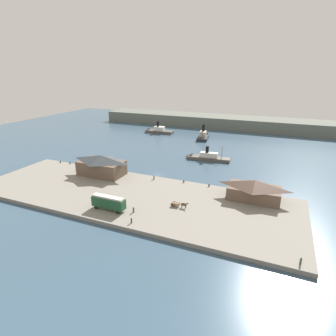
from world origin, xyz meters
TOP-DOWN VIEW (x-y plane):
  - ground_plane at (0.00, 0.00)m, footprint 320.00×320.00m
  - quay_promenade at (0.00, -22.00)m, footprint 110.00×36.00m
  - seawall_edge at (0.00, -3.60)m, footprint 110.00×0.80m
  - ferry_shed_customs_shed at (-19.18, -10.20)m, footprint 17.98×10.12m
  - ferry_shed_east_terminal at (38.85, -9.55)m, footprint 16.49×9.22m
  - street_tram at (-0.03, -33.46)m, footprint 10.44×2.88m
  - horse_cart at (18.57, -23.75)m, footprint 5.43×1.55m
  - pedestrian_at_waters_edge at (7.52, -32.05)m, footprint 0.44×0.44m
  - pedestrian_near_west_shed at (9.88, -37.38)m, footprint 0.41×0.41m
  - pedestrian_walking_west at (51.66, -37.88)m, footprint 0.43×0.43m
  - pedestrian_near_cart at (2.09, -6.83)m, footprint 0.44×0.44m
  - mooring_post_west at (-45.22, -5.40)m, footprint 0.44×0.44m
  - mooring_post_center_east at (23.16, -5.25)m, footprint 0.44×0.44m
  - mooring_post_east at (13.61, -5.30)m, footprint 0.44×0.44m
  - mooring_post_center_west at (-40.08, -4.95)m, footprint 0.44×0.44m
  - ferry_approaching_west at (-33.71, 72.19)m, footprint 20.57×6.66m
  - ferry_approaching_east at (0.25, 68.86)m, footprint 8.20×16.29m
  - ferry_outer_harbor at (12.29, 27.45)m, footprint 21.88×6.12m
  - far_headland at (0.00, 110.00)m, footprint 180.00×24.00m

SIDE VIEW (x-z plane):
  - ground_plane at x=0.00m, z-range 0.00..0.00m
  - seawall_edge at x=0.00m, z-range 0.00..1.00m
  - quay_promenade at x=0.00m, z-range 0.00..1.20m
  - ferry_outer_harbor at x=12.29m, z-range -3.00..5.57m
  - ferry_approaching_west at x=-33.71m, z-range -3.29..6.38m
  - mooring_post_west at x=-45.22m, z-range 1.20..2.10m
  - mooring_post_center_east at x=23.16m, z-range 1.20..2.10m
  - mooring_post_east at x=13.61m, z-range 1.20..2.10m
  - mooring_post_center_west at x=-40.08m, z-range 1.20..2.10m
  - ferry_approaching_east at x=0.25m, z-range -3.86..7.20m
  - pedestrian_near_west_shed at x=9.88m, z-range 1.13..2.79m
  - pedestrian_walking_west at x=51.66m, z-range 1.12..2.87m
  - pedestrian_at_waters_edge at x=7.52m, z-range 1.12..2.89m
  - pedestrian_near_cart at x=2.09m, z-range 1.12..2.90m
  - horse_cart at x=18.57m, z-range 1.20..3.07m
  - street_tram at x=-0.03m, z-range 1.56..5.92m
  - far_headland at x=0.00m, z-range 0.00..8.00m
  - ferry_shed_east_terminal at x=38.85m, z-range 1.25..7.73m
  - ferry_shed_customs_shed at x=-19.18m, z-range 1.26..9.26m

